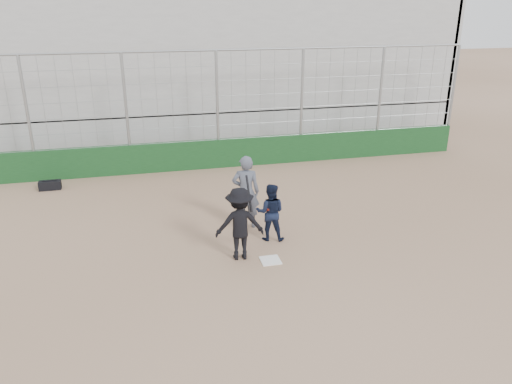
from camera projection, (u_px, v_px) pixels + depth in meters
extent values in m
plane|color=brown|center=(270.00, 261.00, 11.31)|extent=(90.00, 90.00, 0.00)
cube|color=white|center=(270.00, 260.00, 11.31)|extent=(0.44, 0.44, 0.02)
cube|color=#113716|center=(219.00, 153.00, 17.48)|extent=(18.00, 0.25, 1.00)
cylinder|color=gray|center=(218.00, 111.00, 16.94)|extent=(0.10, 0.10, 4.00)
cylinder|color=gray|center=(452.00, 99.00, 18.90)|extent=(0.10, 0.10, 4.00)
cylinder|color=gray|center=(216.00, 50.00, 16.22)|extent=(18.00, 0.07, 0.07)
cube|color=gray|center=(200.00, 115.00, 21.86)|extent=(20.00, 6.70, 1.60)
cube|color=gray|center=(197.00, 47.00, 20.82)|extent=(20.00, 6.70, 4.20)
cube|color=gray|center=(411.00, 60.00, 23.28)|extent=(0.25, 6.70, 6.10)
imported|color=black|center=(240.00, 224.00, 11.16)|extent=(1.15, 0.72, 1.70)
cylinder|color=black|center=(249.00, 193.00, 11.12)|extent=(0.07, 0.57, 0.71)
imported|color=black|center=(270.00, 222.00, 12.14)|extent=(0.85, 0.75, 0.96)
sphere|color=maroon|center=(270.00, 207.00, 12.00)|extent=(0.28, 0.28, 0.28)
imported|color=#484D5B|center=(246.00, 196.00, 12.72)|extent=(0.78, 0.60, 1.73)
cube|color=black|center=(50.00, 185.00, 15.51)|extent=(0.65, 0.28, 0.28)
cylinder|color=black|center=(49.00, 180.00, 15.46)|extent=(0.42, 0.04, 0.04)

